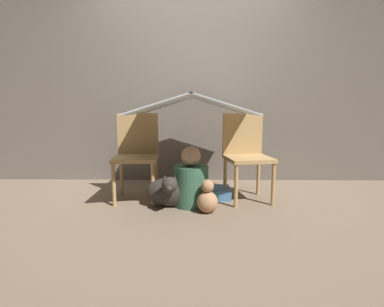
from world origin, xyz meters
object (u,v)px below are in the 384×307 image
at_px(chair_right, 246,152).
at_px(dog, 171,191).
at_px(person_front, 191,182).
at_px(chair_left, 137,152).

distance_m(chair_right, dog, 0.86).
bearing_deg(person_front, dog, -163.84).
height_order(chair_left, dog, chair_left).
distance_m(chair_right, person_front, 0.65).
xyz_separation_m(person_front, dog, (-0.18, -0.05, -0.08)).
xyz_separation_m(chair_right, dog, (-0.74, -0.28, -0.33)).
bearing_deg(person_front, chair_right, 22.54).
height_order(chair_left, person_front, chair_left).
height_order(chair_right, dog, chair_right).
bearing_deg(chair_left, dog, -40.30).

